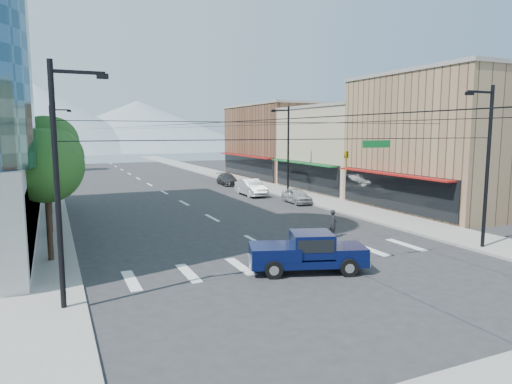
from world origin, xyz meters
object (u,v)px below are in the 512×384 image
pedestrian (333,223)px  parked_car_far (227,179)px  pickup_truck (307,251)px  parked_car_mid (251,187)px  parked_car_near (297,196)px

pedestrian → parked_car_far: size_ratio=0.37×
pickup_truck → pedestrian: (5.09, 5.43, -0.11)m
pickup_truck → parked_car_mid: (7.82, 24.48, -0.13)m
pedestrian → parked_car_near: (4.53, 12.73, -0.18)m
parked_car_near → parked_car_far: bearing=94.7°
parked_car_near → parked_car_far: size_ratio=0.85×
pickup_truck → parked_car_mid: 25.70m
pedestrian → parked_car_mid: (2.73, 19.05, -0.02)m
parked_car_mid → parked_car_far: parked_car_mid is taller
pedestrian → parked_car_near: pedestrian is taller
parked_car_mid → parked_car_far: bearing=84.6°
pedestrian → parked_car_far: bearing=17.3°
parked_car_mid → pickup_truck: bearing=-106.6°
parked_car_near → pedestrian: bearing=-107.3°
parked_car_far → parked_car_near: bearing=-82.6°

